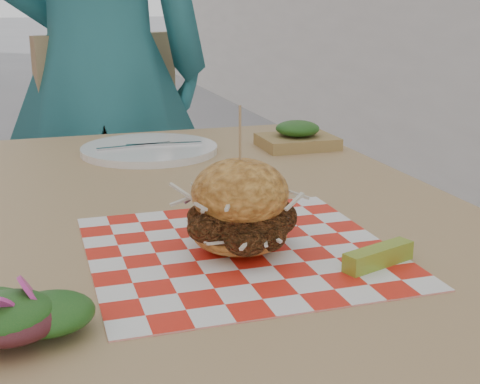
# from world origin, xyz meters

# --- Properties ---
(diner) EXTENTS (0.67, 0.48, 1.72)m
(diner) POSITION_xyz_m (0.17, 1.25, 0.86)
(diner) COLOR #297076
(diner) RESTS_ON ground
(patio_table) EXTENTS (0.80, 1.20, 0.75)m
(patio_table) POSITION_xyz_m (0.20, 0.27, 0.67)
(patio_table) COLOR tan
(patio_table) RESTS_ON ground
(patio_chair) EXTENTS (0.53, 0.54, 0.95)m
(patio_chair) POSITION_xyz_m (0.17, 1.22, 0.55)
(patio_chair) COLOR tan
(patio_chair) RESTS_ON ground
(paper_liner) EXTENTS (0.36, 0.36, 0.00)m
(paper_liner) POSITION_xyz_m (0.21, 0.09, 0.75)
(paper_liner) COLOR red
(paper_liner) RESTS_ON patio_table
(sandwich) EXTENTS (0.16, 0.16, 0.18)m
(sandwich) POSITION_xyz_m (0.21, 0.09, 0.80)
(sandwich) COLOR gold
(sandwich) RESTS_ON paper_liner
(pickle_spear) EXTENTS (0.10, 0.05, 0.02)m
(pickle_spear) POSITION_xyz_m (0.35, -0.01, 0.76)
(pickle_spear) COLOR #92A931
(pickle_spear) RESTS_ON paper_liner
(side_salad) EXTENTS (0.14, 0.13, 0.05)m
(side_salad) POSITION_xyz_m (-0.04, -0.07, 0.76)
(side_salad) COLOR #3F1419
(side_salad) RESTS_ON patio_table
(place_setting) EXTENTS (0.27, 0.27, 0.02)m
(place_setting) POSITION_xyz_m (0.20, 0.65, 0.76)
(place_setting) COLOR white
(place_setting) RESTS_ON patio_table
(kraft_tray) EXTENTS (0.15, 0.12, 0.06)m
(kraft_tray) POSITION_xyz_m (0.50, 0.61, 0.77)
(kraft_tray) COLOR #9A7C46
(kraft_tray) RESTS_ON patio_table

